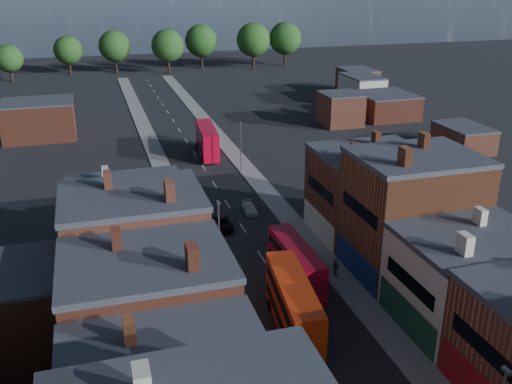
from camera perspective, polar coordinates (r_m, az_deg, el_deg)
pavement_west at (r=78.56m, az=-7.85°, el=-1.16°), size 3.00×200.00×0.12m
pavement_east at (r=81.27m, az=1.23°, el=-0.16°), size 3.00×200.00×0.12m
lamp_post_2 at (r=58.88m, az=-3.70°, el=-4.03°), size 0.25×0.70×8.12m
lamp_post_3 at (r=88.48m, az=-1.53°, el=4.84°), size 0.25×0.70×8.12m
bus_0 at (r=50.48m, az=3.75°, el=-11.27°), size 4.04×11.98×5.07m
bus_1 at (r=57.55m, az=4.01°, el=-7.20°), size 2.79×10.55×4.54m
bus_2 at (r=97.92m, az=-4.92°, el=5.20°), size 3.68×11.86×5.04m
car_2 at (r=70.53m, az=-3.36°, el=-3.18°), size 2.20×4.64×1.28m
car_3 at (r=74.96m, az=-0.65°, el=-1.66°), size 1.83×4.00×1.13m
ped_3 at (r=60.25m, az=7.98°, el=-7.47°), size 0.80×1.20×1.88m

